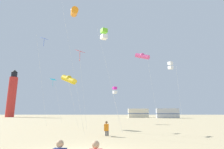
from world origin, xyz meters
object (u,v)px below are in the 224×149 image
(kite_tube_orange, at_px, (74,12))
(kite_diamond_cyan, at_px, (53,81))
(rv_van_silver, at_px, (167,113))
(kite_tube_gold, at_px, (69,79))
(kite_box_white, at_px, (170,66))
(kite_box_lime, at_px, (104,34))
(kite_diamond_scarlet, at_px, (80,54))
(kite_tube_rainbow, at_px, (142,56))
(lighthouse_distant, at_px, (12,94))
(kite_box_magenta, at_px, (115,90))
(rv_van_cream, at_px, (138,113))
(kite_diamond_blue, at_px, (44,42))
(kite_flyer_standing, at_px, (107,128))

(kite_tube_orange, relative_size, kite_diamond_cyan, 1.73)
(kite_tube_orange, distance_m, rv_van_silver, 43.43)
(kite_tube_gold, bearing_deg, kite_diamond_cyan, 120.88)
(kite_box_white, bearing_deg, kite_box_lime, -137.63)
(kite_diamond_scarlet, distance_m, kite_tube_rainbow, 11.92)
(kite_diamond_cyan, relative_size, lighthouse_distant, 0.45)
(kite_diamond_cyan, bearing_deg, kite_tube_orange, -64.27)
(kite_tube_gold, bearing_deg, kite_box_magenta, 54.36)
(kite_tube_orange, height_order, rv_van_cream, kite_tube_orange)
(rv_van_cream, bearing_deg, kite_diamond_scarlet, -108.19)
(kite_diamond_blue, relative_size, kite_box_lime, 1.16)
(kite_box_white, bearing_deg, rv_van_cream, 91.76)
(kite_diamond_scarlet, xyz_separation_m, kite_diamond_cyan, (-6.49, 10.30, -1.39))
(kite_tube_gold, height_order, kite_diamond_scarlet, kite_diamond_scarlet)
(kite_tube_gold, xyz_separation_m, kite_box_white, (14.52, 4.63, 2.97))
(rv_van_cream, bearing_deg, kite_tube_orange, -107.53)
(kite_flyer_standing, height_order, kite_diamond_scarlet, kite_diamond_scarlet)
(kite_box_lime, distance_m, kite_tube_rainbow, 11.40)
(kite_diamond_blue, relative_size, kite_diamond_scarlet, 1.37)
(kite_box_magenta, xyz_separation_m, kite_tube_rainbow, (4.47, -2.70, 5.25))
(rv_van_silver, bearing_deg, kite_diamond_cyan, -132.65)
(kite_diamond_blue, xyz_separation_m, kite_diamond_scarlet, (5.97, -3.87, -3.07))
(lighthouse_distant, xyz_separation_m, rv_van_cream, (43.93, -4.08, -6.45))
(kite_diamond_blue, bearing_deg, kite_box_magenta, 34.21)
(kite_flyer_standing, relative_size, kite_diamond_scarlet, 0.13)
(rv_van_cream, bearing_deg, kite_diamond_cyan, -124.03)
(kite_diamond_blue, distance_m, kite_diamond_scarlet, 7.74)
(kite_diamond_cyan, bearing_deg, rv_van_cream, 57.27)
(kite_diamond_scarlet, relative_size, kite_tube_rainbow, 0.79)
(kite_box_magenta, relative_size, rv_van_cream, 0.93)
(kite_box_white, height_order, kite_diamond_cyan, kite_box_white)
(kite_box_white, bearing_deg, kite_tube_gold, -162.31)
(kite_flyer_standing, height_order, kite_tube_orange, kite_tube_orange)
(kite_tube_orange, bearing_deg, kite_tube_gold, 106.88)
(kite_tube_rainbow, bearing_deg, kite_box_lime, -119.95)
(kite_box_lime, bearing_deg, kite_tube_rainbow, 60.05)
(kite_tube_orange, bearing_deg, kite_box_magenta, 71.90)
(kite_diamond_cyan, relative_size, rv_van_silver, 1.14)
(kite_flyer_standing, height_order, kite_box_lime, kite_box_lime)
(kite_box_magenta, distance_m, rv_van_silver, 28.71)
(kite_box_white, bearing_deg, kite_tube_rainbow, 168.06)
(kite_diamond_scarlet, xyz_separation_m, lighthouse_distant, (-32.20, 42.72, -0.59))
(kite_box_magenta, xyz_separation_m, lighthouse_distant, (-36.27, 32.03, 2.36))
(kite_diamond_cyan, height_order, rv_van_silver, kite_diamond_cyan)
(kite_tube_gold, xyz_separation_m, kite_diamond_cyan, (-4.67, 7.81, 1.13))
(kite_box_lime, height_order, kite_tube_orange, kite_tube_orange)
(kite_box_white, height_order, rv_van_silver, kite_box_white)
(rv_van_cream, bearing_deg, kite_box_magenta, -106.63)
(kite_box_lime, distance_m, kite_box_magenta, 13.41)
(rv_van_cream, relative_size, rv_van_silver, 0.98)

